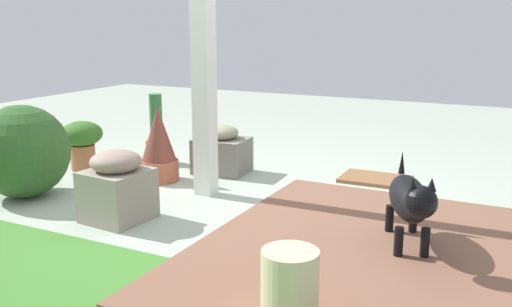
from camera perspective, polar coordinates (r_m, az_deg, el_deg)
The scene contains 12 objects.
ground_plane at distance 4.13m, azimuth -0.87°, elevation -5.39°, with size 12.00×12.00×0.00m, color #A3B09D.
brick_path at distance 3.42m, azimuth 10.15°, elevation -9.51°, with size 1.80×2.40×0.02m, color brown.
porch_pillar at distance 4.25m, azimuth -5.32°, elevation 11.62°, with size 0.14×0.14×2.40m, color white.
stone_planter_nearest at distance 5.01m, azimuth -3.43°, elevation 0.22°, with size 0.48×0.40×0.42m.
stone_planter_mid at distance 3.92m, azimuth -13.71°, elevation -3.25°, with size 0.42×0.43×0.48m.
round_shrub at distance 4.63m, azimuth -22.34°, elevation 0.19°, with size 0.71×0.71×0.71m, color #2E5725.
terracotta_pot_tall at distance 5.41m, azimuth -9.90°, elevation 1.46°, with size 0.21×0.21×0.65m.
terracotta_pot_broad at distance 5.31m, azimuth -17.02°, elevation 1.32°, with size 0.37×0.37×0.44m.
terracotta_pot_spiky at distance 4.79m, azimuth -9.71°, elevation 0.78°, with size 0.32×0.32×0.63m.
dog at distance 3.41m, azimuth 15.15°, elevation -4.50°, with size 0.43×0.75×0.53m.
ceramic_urn at distance 2.56m, azimuth 3.39°, elevation -13.35°, with size 0.26×0.26×0.35m, color beige.
doormat at distance 4.88m, azimuth 11.87°, elevation -2.53°, with size 0.56×0.40×0.03m, color brown.
Camera 1 is at (-1.82, 3.46, 1.32)m, focal length 39.97 mm.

